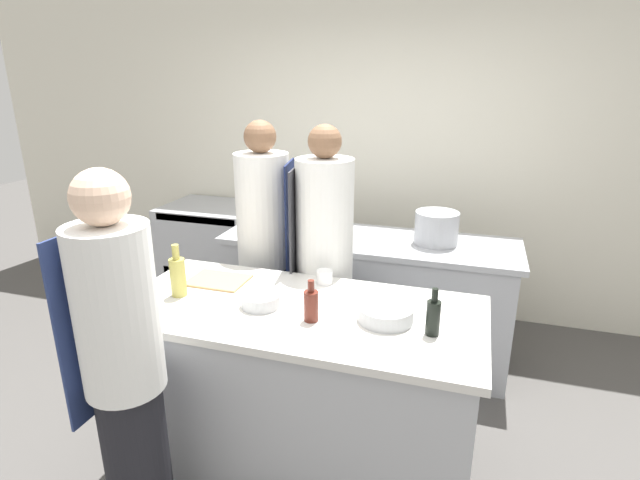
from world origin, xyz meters
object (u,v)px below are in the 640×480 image
at_px(bottle_olive_oil, 433,316).
at_px(oven_range, 217,253).
at_px(chef_at_prep_near, 124,369).
at_px(chef_at_pass_far, 324,269).
at_px(bottle_vinegar, 178,276).
at_px(bowl_mixing_large, 386,314).
at_px(chef_at_stove, 265,254).
at_px(cup, 325,277).
at_px(bottle_wine, 311,305).
at_px(stockpot, 436,228).
at_px(bowl_prep_small, 261,300).

bearing_deg(bottle_olive_oil, oven_range, 139.49).
distance_m(chef_at_prep_near, chef_at_pass_far, 1.36).
height_order(bottle_vinegar, bowl_mixing_large, bottle_vinegar).
distance_m(chef_at_stove, cup, 0.68).
height_order(bottle_olive_oil, bottle_wine, bottle_olive_oil).
bearing_deg(chef_at_pass_far, bowl_mixing_large, -149.48).
xyz_separation_m(bottle_vinegar, cup, (0.69, 0.39, -0.08)).
bearing_deg(oven_range, chef_at_pass_far, -39.24).
bearing_deg(chef_at_prep_near, bottle_olive_oil, -61.88).
bearing_deg(stockpot, bottle_vinegar, -133.54).
height_order(chef_at_prep_near, bottle_wine, chef_at_prep_near).
distance_m(oven_range, chef_at_prep_near, 2.62).
distance_m(bottle_olive_oil, bottle_wine, 0.57).
bearing_deg(bottle_olive_oil, chef_at_prep_near, -153.33).
relative_size(chef_at_prep_near, bottle_vinegar, 6.04).
height_order(bottle_olive_oil, bowl_mixing_large, bottle_olive_oil).
xyz_separation_m(bottle_vinegar, bottle_wine, (0.76, -0.06, -0.03)).
bearing_deg(chef_at_prep_near, oven_range, 22.32).
relative_size(oven_range, stockpot, 3.03).
xyz_separation_m(oven_range, chef_at_pass_far, (1.40, -1.15, 0.44)).
height_order(chef_at_stove, cup, chef_at_stove).
relative_size(chef_at_prep_near, bowl_prep_small, 8.52).
height_order(chef_at_prep_near, chef_at_pass_far, chef_at_pass_far).
relative_size(bottle_wine, bowl_prep_small, 1.03).
relative_size(chef_at_pass_far, bottle_vinegar, 6.23).
height_order(oven_range, bottle_wine, bottle_wine).
bearing_deg(bowl_mixing_large, chef_at_stove, 141.83).
distance_m(bottle_wine, bowl_prep_small, 0.31).
xyz_separation_m(chef_at_pass_far, bottle_wine, (0.16, -0.71, 0.11)).
bearing_deg(bottle_wine, chef_at_stove, 125.75).
relative_size(chef_at_stove, bottle_vinegar, 6.23).
xyz_separation_m(chef_at_pass_far, bottle_olive_oil, (0.72, -0.67, 0.11)).
relative_size(chef_at_pass_far, bottle_wine, 8.55).
distance_m(chef_at_stove, bottle_vinegar, 0.82).
distance_m(bottle_olive_oil, cup, 0.76).
bearing_deg(bottle_olive_oil, stockpot, 94.54).
distance_m(chef_at_pass_far, bowl_mixing_large, 0.78).
xyz_separation_m(oven_range, cup, (1.49, -1.40, 0.50)).
distance_m(bowl_prep_small, cup, 0.44).
distance_m(chef_at_pass_far, bowl_prep_small, 0.66).
distance_m(bottle_olive_oil, bottle_vinegar, 1.33).
height_order(oven_range, chef_at_prep_near, chef_at_prep_near).
bearing_deg(stockpot, bottle_olive_oil, -85.46).
xyz_separation_m(bottle_olive_oil, bottle_wine, (-0.57, -0.04, -0.01)).
relative_size(bottle_olive_oil, bottle_vinegar, 0.79).
bearing_deg(bottle_vinegar, cup, 29.31).
height_order(chef_at_stove, chef_at_pass_far, chef_at_pass_far).
bearing_deg(bowl_mixing_large, bowl_prep_small, -176.94).
bearing_deg(bottle_wine, bottle_olive_oil, 3.86).
xyz_separation_m(chef_at_prep_near, cup, (0.56, 1.02, 0.09)).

